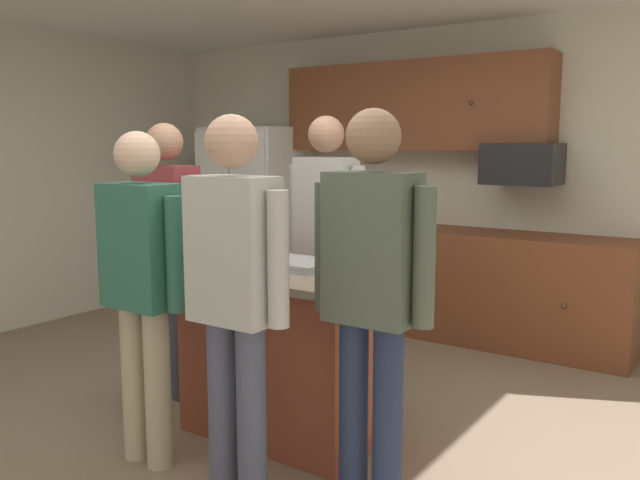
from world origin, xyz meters
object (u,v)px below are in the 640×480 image
at_px(serving_tray, 292,264).
at_px(person_guest_right, 372,284).
at_px(tumbler_amber, 235,251).
at_px(person_guest_by_door, 326,231).
at_px(person_elder_center, 168,241).
at_px(mug_ceramic_white, 270,267).
at_px(kitchen_island, 290,349).
at_px(glass_stout_tall, 271,245).
at_px(microwave_over_range, 522,164).
at_px(person_guest_left, 234,285).
at_px(mug_blue_stoneware, 235,262).
at_px(person_host_foreground, 142,277).
at_px(refrigerator, 255,217).
at_px(glass_pilsner, 246,245).

bearing_deg(serving_tray, person_guest_right, -31.32).
bearing_deg(tumbler_amber, person_guest_by_door, 85.95).
relative_size(person_guest_right, person_elder_center, 1.01).
height_order(person_elder_center, mug_ceramic_white, person_elder_center).
relative_size(kitchen_island, person_guest_by_door, 0.66).
bearing_deg(kitchen_island, glass_stout_tall, 145.46).
bearing_deg(glass_stout_tall, serving_tray, -30.17).
bearing_deg(tumbler_amber, person_guest_right, -17.65).
height_order(microwave_over_range, glass_stout_tall, microwave_over_range).
xyz_separation_m(microwave_over_range, person_guest_left, (-0.27, -3.04, -0.45)).
height_order(mug_blue_stoneware, tumbler_amber, tumbler_amber).
bearing_deg(person_host_foreground, kitchen_island, 0.00).
bearing_deg(glass_stout_tall, kitchen_island, -34.54).
bearing_deg(person_guest_by_door, refrigerator, -147.25).
bearing_deg(refrigerator, person_guest_left, -51.46).
xyz_separation_m(tumbler_amber, glass_pilsner, (-0.11, 0.22, -0.00)).
relative_size(person_guest_left, mug_blue_stoneware, 13.02).
xyz_separation_m(kitchen_island, tumbler_amber, (-0.31, -0.10, 0.54)).
distance_m(person_host_foreground, serving_tray, 0.82).
xyz_separation_m(person_guest_left, glass_pilsner, (-0.67, 0.86, 0.01)).
distance_m(person_elder_center, tumbler_amber, 0.64).
xyz_separation_m(person_elder_center, glass_pilsner, (0.52, 0.13, 0.01)).
height_order(microwave_over_range, person_elder_center, person_elder_center).
xyz_separation_m(person_host_foreground, glass_pilsner, (-0.04, 0.82, 0.05)).
distance_m(person_guest_left, tumbler_amber, 0.85).
height_order(person_guest_left, person_host_foreground, person_guest_left).
bearing_deg(tumbler_amber, serving_tray, 22.05).
xyz_separation_m(person_host_foreground, mug_ceramic_white, (0.43, 0.47, 0.02)).
relative_size(person_guest_left, glass_stout_tall, 11.04).
distance_m(glass_stout_tall, mug_ceramic_white, 0.53).
xyz_separation_m(person_guest_by_door, glass_stout_tall, (-0.02, -0.55, -0.03)).
distance_m(microwave_over_range, person_guest_right, 2.79).
bearing_deg(glass_stout_tall, mug_blue_stoneware, -76.50).
bearing_deg(kitchen_island, tumbler_amber, -162.47).
bearing_deg(glass_pilsner, mug_blue_stoneware, -56.45).
bearing_deg(glass_pilsner, person_elder_center, -166.17).
bearing_deg(person_host_foreground, person_guest_by_door, 23.24).
bearing_deg(kitchen_island, serving_tray, 86.59).
bearing_deg(serving_tray, glass_pilsner, 166.82).
bearing_deg(person_guest_right, person_elder_center, 15.43).
bearing_deg(mug_blue_stoneware, person_host_foreground, -115.59).
bearing_deg(glass_pilsner, person_guest_left, -51.89).
height_order(refrigerator, person_guest_by_door, person_guest_by_door).
xyz_separation_m(glass_pilsner, serving_tray, (0.42, -0.10, -0.06)).
xyz_separation_m(kitchen_island, person_host_foreground, (-0.38, -0.70, 0.49)).
xyz_separation_m(refrigerator, person_host_foreground, (1.69, -2.89, 0.08)).
xyz_separation_m(person_elder_center, serving_tray, (0.94, 0.03, -0.05)).
distance_m(glass_stout_tall, mug_blue_stoneware, 0.45).
bearing_deg(person_guest_by_door, glass_pilsner, -34.14).
distance_m(microwave_over_range, serving_tray, 2.39).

